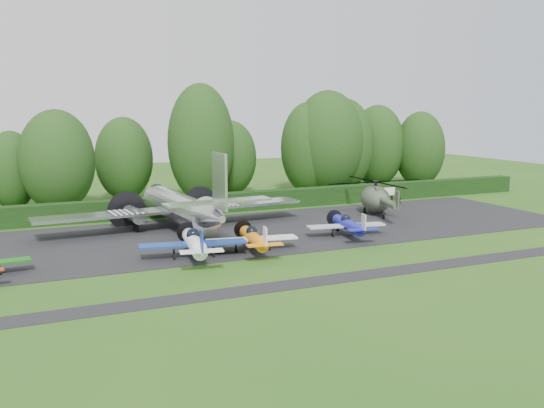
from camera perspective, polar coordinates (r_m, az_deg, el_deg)
name	(u,v)px	position (r m, az deg, el deg)	size (l,w,h in m)	color
ground	(252,263)	(43.90, -1.87, -5.58)	(160.00, 160.00, 0.00)	#265718
apron	(209,236)	(53.04, -5.97, -3.02)	(70.00, 18.00, 0.01)	black
taxiway_verge	(288,285)	(38.62, 1.54, -7.66)	(70.00, 2.00, 0.00)	black
hedgerow	(175,215)	(63.39, -9.08, -1.07)	(90.00, 1.60, 2.00)	black
transport_plane	(180,207)	(54.70, -8.63, -0.32)	(25.00, 19.17, 8.01)	silver
light_plane_white	(194,243)	(44.91, -7.34, -3.64)	(7.94, 8.34, 3.05)	white
light_plane_orange	(253,238)	(46.72, -1.77, -3.23)	(7.10, 7.47, 2.73)	orange
light_plane_blue	(348,225)	(52.50, 7.16, -1.94)	(6.90, 7.25, 2.65)	#1B1EA7
helicopter	(376,196)	(63.78, 9.74, 0.70)	(10.94, 12.81, 3.52)	#394233
sign_board	(384,192)	(72.42, 10.47, 1.09)	(2.98, 0.11, 1.68)	#3F3326
tree_0	(308,148)	(78.11, 3.42, 5.29)	(7.06, 7.06, 11.72)	black
tree_1	(377,146)	(85.95, 9.86, 5.41)	(7.56, 7.56, 11.35)	black
tree_2	(57,161)	(68.19, -19.58, 3.84)	(7.90, 7.90, 10.89)	black
tree_3	(124,159)	(74.58, -13.77, 4.16)	(6.85, 6.85, 9.93)	black
tree_4	(343,145)	(80.60, 6.73, 5.54)	(8.00, 8.00, 12.22)	black
tree_7	(201,143)	(71.30, -6.70, 5.71)	(7.73, 7.73, 13.82)	black
tree_8	(420,149)	(87.15, 13.75, 5.03)	(6.90, 6.90, 10.45)	black
tree_9	(12,170)	(71.46, -23.30, 2.92)	(5.33, 5.33, 8.59)	black
tree_10	(230,158)	(76.70, -3.93, 4.35)	(6.58, 6.58, 9.42)	black
tree_11	(328,142)	(78.59, 5.26, 5.83)	(9.28, 9.28, 13.19)	black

